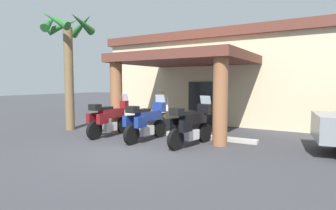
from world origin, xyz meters
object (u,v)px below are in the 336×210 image
motorcycle_maroon (109,118)px  pedestrian (162,109)px  motorcycle_black (190,125)px  palm_tree_roadside (68,46)px  motorcycle_blue (146,121)px  motel_building (228,78)px

motorcycle_maroon → pedestrian: size_ratio=1.29×
pedestrian → motorcycle_black: bearing=-171.8°
motorcycle_black → palm_tree_roadside: bearing=98.7°
motorcycle_black → motorcycle_blue: bearing=103.1°
motorcycle_black → pedestrian: 2.61m
motel_building → pedestrian: motel_building is taller
motorcycle_maroon → pedestrian: pedestrian is taller
motorcycle_maroon → pedestrian: bearing=-37.7°
motel_building → motorcycle_black: bearing=-79.4°
motorcycle_black → pedestrian: size_ratio=1.28×
motorcycle_maroon → palm_tree_roadside: size_ratio=0.43×
motel_building → motorcycle_maroon: motel_building is taller
motorcycle_maroon → motorcycle_black: bearing=-86.9°
motorcycle_blue → palm_tree_roadside: size_ratio=0.43×
motel_building → palm_tree_roadside: bearing=-120.7°
motorcycle_maroon → palm_tree_roadside: palm_tree_roadside is taller
motel_building → palm_tree_roadside: size_ratio=2.45×
motorcycle_blue → pedestrian: 1.71m
motel_building → pedestrian: size_ratio=7.40×
motorcycle_maroon → palm_tree_roadside: (-2.58, 0.35, 2.92)m
motorcycle_maroon → motorcycle_black: same height
palm_tree_roadside → pedestrian: bearing=18.0°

